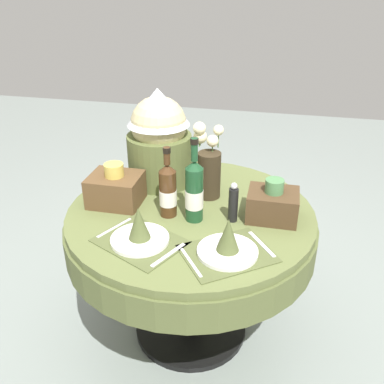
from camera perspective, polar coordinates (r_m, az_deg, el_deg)
ground at (r=2.43m, az=-0.15°, el=-17.68°), size 8.00×8.00×0.00m
dining_table at (r=2.04m, az=-0.17°, el=-5.54°), size 1.17×1.17×0.74m
place_setting_left at (r=1.74m, az=-7.04°, el=-5.34°), size 0.42×0.38×0.16m
place_setting_right at (r=1.67m, az=4.81°, el=-6.94°), size 0.43×0.41×0.16m
flower_vase at (r=2.04m, az=2.19°, el=3.52°), size 0.15×0.17×0.35m
wine_bottle_left at (r=1.84m, az=0.30°, el=0.18°), size 0.08×0.08×0.38m
wine_bottle_right at (r=1.88m, az=-3.25°, el=0.26°), size 0.08×0.08×0.33m
pepper_mill at (r=1.86m, az=5.53°, el=-1.53°), size 0.04×0.04×0.19m
gift_tub_back_left at (r=2.15m, az=-4.44°, el=7.70°), size 0.33×0.33×0.49m
woven_basket_side_left at (r=2.03m, az=-10.17°, el=0.50°), size 0.24×0.20×0.20m
woven_basket_side_right at (r=1.91m, az=10.73°, el=-1.55°), size 0.22×0.18×0.19m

